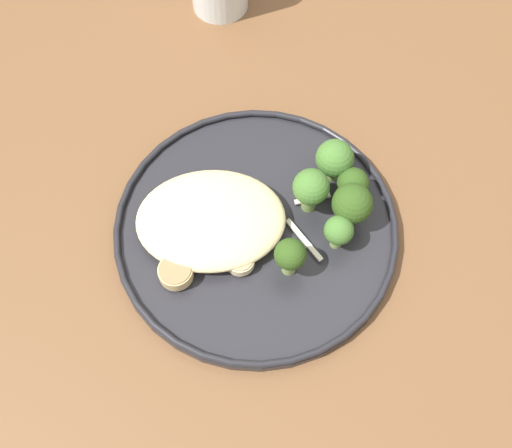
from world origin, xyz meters
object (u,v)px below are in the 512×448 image
object	(u,v)px
broccoli_floret_tall_stalk	(352,204)
broccoli_floret_near_rim	(353,184)
seared_scallop_right_edge	(194,254)
broccoli_floret_center_pile	(335,159)
broccoli_floret_split_head	(339,231)
seared_scallop_large_seared	(212,193)
dinner_plate	(256,229)
seared_scallop_tiny_bay	(176,272)
seared_scallop_half_hidden	(209,211)
seared_scallop_left_edge	(240,257)
broccoli_floret_right_tilted	(290,256)
broccoli_floret_rear_charred	(311,188)

from	to	relation	value
broccoli_floret_tall_stalk	broccoli_floret_near_rim	bearing A→B (deg)	-99.20
seared_scallop_right_edge	broccoli_floret_near_rim	xyz separation A→B (m)	(-0.16, -0.06, 0.02)
broccoli_floret_center_pile	broccoli_floret_tall_stalk	world-z (taller)	broccoli_floret_tall_stalk
seared_scallop_right_edge	broccoli_floret_split_head	xyz separation A→B (m)	(-0.14, -0.01, 0.02)
seared_scallop_large_seared	broccoli_floret_near_rim	distance (m)	0.14
dinner_plate	seared_scallop_tiny_bay	world-z (taller)	seared_scallop_tiny_bay
dinner_plate	broccoli_floret_center_pile	world-z (taller)	broccoli_floret_center_pile
seared_scallop_tiny_bay	broccoli_floret_tall_stalk	world-z (taller)	broccoli_floret_tall_stalk
seared_scallop_half_hidden	broccoli_floret_near_rim	size ratio (longest dim) A/B	0.65
seared_scallop_half_hidden	broccoli_floret_near_rim	xyz separation A→B (m)	(-0.15, -0.02, 0.02)
seared_scallop_left_edge	dinner_plate	bearing A→B (deg)	-115.23
seared_scallop_right_edge	broccoli_floret_center_pile	distance (m)	0.17
broccoli_floret_tall_stalk	broccoli_floret_right_tilted	xyz separation A→B (m)	(0.06, 0.05, -0.00)
broccoli_floret_right_tilted	broccoli_floret_rear_charred	bearing A→B (deg)	-109.21
seared_scallop_large_seared	broccoli_floret_center_pile	world-z (taller)	broccoli_floret_center_pile
dinner_plate	seared_scallop_right_edge	world-z (taller)	seared_scallop_right_edge
seared_scallop_right_edge	seared_scallop_half_hidden	size ratio (longest dim) A/B	0.99
seared_scallop_tiny_bay	broccoli_floret_near_rim	bearing A→B (deg)	-154.99
seared_scallop_left_edge	seared_scallop_tiny_bay	size ratio (longest dim) A/B	0.84
dinner_plate	seared_scallop_right_edge	bearing A→B (deg)	26.43
seared_scallop_half_hidden	broccoli_floret_split_head	size ratio (longest dim) A/B	0.64
seared_scallop_right_edge	seared_scallop_tiny_bay	xyz separation A→B (m)	(0.02, 0.02, 0.00)
broccoli_floret_rear_charred	broccoli_floret_right_tilted	xyz separation A→B (m)	(0.02, 0.07, -0.00)
seared_scallop_large_seared	broccoli_floret_tall_stalk	size ratio (longest dim) A/B	0.37
seared_scallop_half_hidden	broccoli_floret_near_rim	bearing A→B (deg)	-173.00
seared_scallop_right_edge	broccoli_floret_center_pile	xyz separation A→B (m)	(-0.14, -0.09, 0.02)
dinner_plate	broccoli_floret_tall_stalk	xyz separation A→B (m)	(-0.09, -0.00, 0.04)
broccoli_floret_right_tilted	broccoli_floret_tall_stalk	bearing A→B (deg)	-141.17
broccoli_floret_split_head	broccoli_floret_rear_charred	bearing A→B (deg)	-60.82
dinner_plate	seared_scallop_left_edge	world-z (taller)	seared_scallop_left_edge
seared_scallop_tiny_bay	broccoli_floret_rear_charred	xyz separation A→B (m)	(-0.13, -0.07, 0.03)
seared_scallop_large_seared	seared_scallop_tiny_bay	size ratio (longest dim) A/B	0.65
seared_scallop_left_edge	broccoli_floret_tall_stalk	distance (m)	0.12
seared_scallop_left_edge	broccoli_floret_rear_charred	xyz separation A→B (m)	(-0.07, -0.06, 0.03)
dinner_plate	broccoli_floret_center_pile	bearing A→B (deg)	-144.37
seared_scallop_left_edge	broccoli_floret_tall_stalk	xyz separation A→B (m)	(-0.11, -0.04, 0.03)
seared_scallop_half_hidden	seared_scallop_right_edge	bearing A→B (deg)	71.15
seared_scallop_tiny_bay	seared_scallop_large_seared	bearing A→B (deg)	-111.85
broccoli_floret_rear_charred	broccoli_floret_near_rim	distance (m)	0.05
dinner_plate	broccoli_floret_right_tilted	xyz separation A→B (m)	(-0.03, 0.05, 0.03)
dinner_plate	broccoli_floret_tall_stalk	distance (m)	0.10
dinner_plate	broccoli_floret_near_rim	distance (m)	0.11
broccoli_floret_near_rim	broccoli_floret_tall_stalk	bearing A→B (deg)	80.80
dinner_plate	broccoli_floret_split_head	xyz separation A→B (m)	(-0.08, 0.02, 0.03)
seared_scallop_large_seared	seared_scallop_half_hidden	bearing A→B (deg)	84.01
dinner_plate	seared_scallop_large_seared	bearing A→B (deg)	-40.04
seared_scallop_half_hidden	broccoli_floret_right_tilted	distance (m)	0.10
dinner_plate	broccoli_floret_rear_charred	distance (m)	0.07
seared_scallop_left_edge	broccoli_floret_center_pile	xyz separation A→B (m)	(-0.10, -0.09, 0.03)
seared_scallop_half_hidden	broccoli_floret_right_tilted	size ratio (longest dim) A/B	0.56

